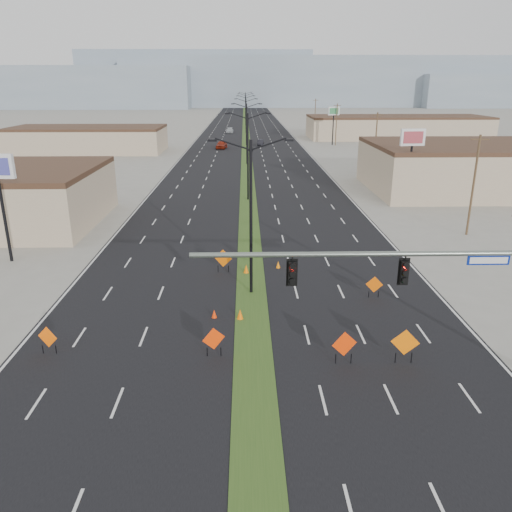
{
  "coord_description": "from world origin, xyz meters",
  "views": [
    {
      "loc": [
        -0.36,
        -18.56,
        13.18
      ],
      "look_at": [
        0.28,
        10.2,
        3.2
      ],
      "focal_mm": 35.0,
      "sensor_mm": 36.0,
      "label": 1
    }
  ],
  "objects_px": {
    "cone_0": "(240,314)",
    "pole_sign_east_near": "(412,144)",
    "construction_sign_5": "(374,285)",
    "pole_sign_east_far": "(334,114)",
    "signal_mast": "(444,281)",
    "streetlight_0": "(251,213)",
    "car_far": "(230,130)",
    "construction_sign_1": "(214,340)",
    "streetlight_5": "(246,108)",
    "construction_sign_4": "(344,345)",
    "cone_2": "(278,265)",
    "streetlight_2": "(247,132)",
    "car_left": "(222,145)",
    "cone_3": "(246,269)",
    "construction_sign_3": "(405,343)",
    "construction_sign_2": "(223,259)",
    "streetlight_1": "(248,154)",
    "streetlight_4": "(246,113)",
    "construction_sign_0": "(48,338)",
    "car_mid": "(261,143)",
    "streetlight_3": "(246,120)",
    "streetlight_6": "(245,105)",
    "cone_1": "(214,314)"
  },
  "relations": [
    {
      "from": "streetlight_3",
      "to": "pole_sign_east_far",
      "type": "bearing_deg",
      "value": -1.25
    },
    {
      "from": "cone_2",
      "to": "cone_3",
      "type": "height_order",
      "value": "cone_3"
    },
    {
      "from": "cone_1",
      "to": "cone_3",
      "type": "bearing_deg",
      "value": 75.25
    },
    {
      "from": "car_mid",
      "to": "streetlight_3",
      "type": "bearing_deg",
      "value": 169.36
    },
    {
      "from": "streetlight_0",
      "to": "cone_2",
      "type": "distance_m",
      "value": 7.22
    },
    {
      "from": "streetlight_4",
      "to": "construction_sign_3",
      "type": "relative_size",
      "value": 5.44
    },
    {
      "from": "construction_sign_3",
      "to": "cone_1",
      "type": "distance_m",
      "value": 11.07
    },
    {
      "from": "streetlight_1",
      "to": "streetlight_5",
      "type": "xyz_separation_m",
      "value": [
        0.0,
        112.0,
        0.0
      ]
    },
    {
      "from": "streetlight_0",
      "to": "car_far",
      "type": "distance_m",
      "value": 113.33
    },
    {
      "from": "signal_mast",
      "to": "car_left",
      "type": "distance_m",
      "value": 88.6
    },
    {
      "from": "construction_sign_1",
      "to": "construction_sign_4",
      "type": "distance_m",
      "value": 6.52
    },
    {
      "from": "streetlight_6",
      "to": "pole_sign_east_near",
      "type": "relative_size",
      "value": 1.18
    },
    {
      "from": "construction_sign_4",
      "to": "cone_3",
      "type": "xyz_separation_m",
      "value": [
        -4.78,
        12.57,
        -0.7
      ]
    },
    {
      "from": "streetlight_2",
      "to": "car_far",
      "type": "height_order",
      "value": "streetlight_2"
    },
    {
      "from": "signal_mast",
      "to": "pole_sign_east_near",
      "type": "distance_m",
      "value": 36.51
    },
    {
      "from": "signal_mast",
      "to": "cone_0",
      "type": "relative_size",
      "value": 24.83
    },
    {
      "from": "cone_0",
      "to": "cone_3",
      "type": "bearing_deg",
      "value": 87.09
    },
    {
      "from": "streetlight_6",
      "to": "construction_sign_3",
      "type": "relative_size",
      "value": 5.44
    },
    {
      "from": "streetlight_0",
      "to": "pole_sign_east_near",
      "type": "xyz_separation_m",
      "value": [
        18.17,
        25.16,
        1.44
      ]
    },
    {
      "from": "streetlight_5",
      "to": "car_mid",
      "type": "bearing_deg",
      "value": -86.78
    },
    {
      "from": "streetlight_2",
      "to": "cone_3",
      "type": "relative_size",
      "value": 14.88
    },
    {
      "from": "construction_sign_3",
      "to": "pole_sign_east_far",
      "type": "relative_size",
      "value": 0.22
    },
    {
      "from": "streetlight_1",
      "to": "construction_sign_1",
      "type": "relative_size",
      "value": 6.28
    },
    {
      "from": "car_far",
      "to": "construction_sign_5",
      "type": "bearing_deg",
      "value": -83.43
    },
    {
      "from": "streetlight_4",
      "to": "construction_sign_5",
      "type": "bearing_deg",
      "value": -85.98
    },
    {
      "from": "streetlight_2",
      "to": "construction_sign_4",
      "type": "xyz_separation_m",
      "value": [
        4.46,
        -65.0,
        -4.38
      ]
    },
    {
      "from": "construction_sign_2",
      "to": "pole_sign_east_near",
      "type": "height_order",
      "value": "pole_sign_east_near"
    },
    {
      "from": "cone_1",
      "to": "pole_sign_east_far",
      "type": "bearing_deg",
      "value": 76.07
    },
    {
      "from": "car_far",
      "to": "construction_sign_0",
      "type": "xyz_separation_m",
      "value": [
        -5.96,
        -120.84,
        0.21
      ]
    },
    {
      "from": "pole_sign_east_far",
      "to": "car_far",
      "type": "bearing_deg",
      "value": 111.44
    },
    {
      "from": "streetlight_4",
      "to": "construction_sign_4",
      "type": "xyz_separation_m",
      "value": [
        4.46,
        -121.0,
        -4.38
      ]
    },
    {
      "from": "streetlight_1",
      "to": "streetlight_2",
      "type": "xyz_separation_m",
      "value": [
        0.0,
        28.0,
        0.0
      ]
    },
    {
      "from": "cone_0",
      "to": "construction_sign_4",
      "type": "bearing_deg",
      "value": -44.18
    },
    {
      "from": "streetlight_2",
      "to": "car_left",
      "type": "distance_m",
      "value": 22.54
    },
    {
      "from": "construction_sign_2",
      "to": "construction_sign_4",
      "type": "height_order",
      "value": "construction_sign_2"
    },
    {
      "from": "construction_sign_5",
      "to": "construction_sign_4",
      "type": "bearing_deg",
      "value": -104.2
    },
    {
      "from": "streetlight_5",
      "to": "cone_0",
      "type": "height_order",
      "value": "streetlight_5"
    },
    {
      "from": "signal_mast",
      "to": "cone_2",
      "type": "distance_m",
      "value": 16.6
    },
    {
      "from": "cone_0",
      "to": "pole_sign_east_near",
      "type": "distance_m",
      "value": 35.33
    },
    {
      "from": "construction_sign_2",
      "to": "cone_0",
      "type": "xyz_separation_m",
      "value": [
        1.29,
        -7.79,
        -0.71
      ]
    },
    {
      "from": "signal_mast",
      "to": "streetlight_6",
      "type": "relative_size",
      "value": 1.63
    },
    {
      "from": "car_far",
      "to": "cone_1",
      "type": "xyz_separation_m",
      "value": [
        2.28,
        -116.87,
        -0.42
      ]
    },
    {
      "from": "car_far",
      "to": "construction_sign_1",
      "type": "relative_size",
      "value": 2.94
    },
    {
      "from": "construction_sign_5",
      "to": "pole_sign_east_far",
      "type": "relative_size",
      "value": 0.18
    },
    {
      "from": "streetlight_2",
      "to": "construction_sign_3",
      "type": "height_order",
      "value": "streetlight_2"
    },
    {
      "from": "streetlight_0",
      "to": "car_left",
      "type": "relative_size",
      "value": 2.07
    },
    {
      "from": "streetlight_6",
      "to": "car_left",
      "type": "xyz_separation_m",
      "value": [
        -5.28,
        -90.58,
        -4.59
      ]
    },
    {
      "from": "streetlight_1",
      "to": "cone_0",
      "type": "height_order",
      "value": "streetlight_1"
    },
    {
      "from": "streetlight_0",
      "to": "streetlight_6",
      "type": "relative_size",
      "value": 1.0
    },
    {
      "from": "streetlight_5",
      "to": "construction_sign_4",
      "type": "relative_size",
      "value": 5.71
    }
  ]
}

